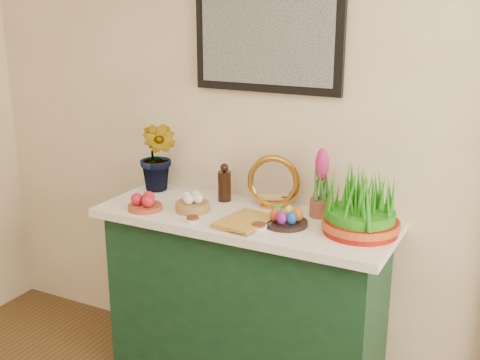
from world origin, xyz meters
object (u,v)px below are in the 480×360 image
hyacinth_green (158,145)px  wheatgrass_sabzeh (362,206)px  book (227,216)px  sideboard (245,304)px  mirror (273,182)px

hyacinth_green → wheatgrass_sabzeh: 1.12m
hyacinth_green → wheatgrass_sabzeh: (1.10, -0.10, -0.13)m
book → sideboard: bearing=77.8°
mirror → sideboard: bearing=-116.2°
mirror → wheatgrass_sabzeh: (0.47, -0.13, -0.00)m
sideboard → hyacinth_green: hyacinth_green is taller
mirror → book: size_ratio=1.02×
hyacinth_green → wheatgrass_sabzeh: bearing=-1.3°
sideboard → book: size_ratio=5.04×
mirror → wheatgrass_sabzeh: 0.49m
sideboard → wheatgrass_sabzeh: wheatgrass_sabzeh is taller
sideboard → hyacinth_green: size_ratio=2.64×
sideboard → book: (-0.04, -0.10, 0.48)m
sideboard → wheatgrass_sabzeh: 0.80m
sideboard → mirror: bearing=63.8°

